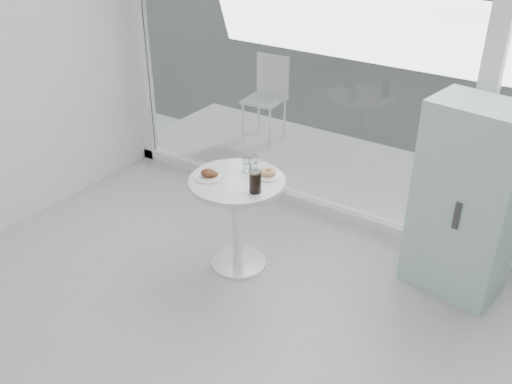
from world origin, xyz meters
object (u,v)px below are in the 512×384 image
Objects in this scene: plate_fritter at (209,175)px; main_table at (238,205)px; patio_chair at (268,92)px; plate_donut at (268,174)px; water_tumbler_b at (253,164)px; mint_cabinet at (467,201)px; water_tumbler_a at (247,165)px; cola_glass at (255,182)px.

main_table is at bearing 27.80° from plate_fritter.
patio_chair is 4.61× the size of plate_donut.
water_tumbler_b is (1.13, -1.98, 0.24)m from patio_chair.
plate_fritter is at bearing -124.73° from water_tumbler_b.
main_table is 6.66× the size of water_tumbler_b.
patio_chair is at bearing 159.84° from mint_cabinet.
plate_donut is at bearing 3.35° from water_tumbler_a.
cola_glass reaches higher than water_tumbler_b.
plate_fritter is at bearing -152.20° from main_table.
water_tumbler_b is at bearing 55.27° from plate_fritter.
cola_glass is (1.33, -2.25, 0.26)m from patio_chair.
mint_cabinet is 2.99m from patio_chair.
mint_cabinet is at bearing 18.99° from water_tumbler_b.
water_tumbler_b reaches higher than water_tumbler_a.
mint_cabinet is 1.43m from plate_donut.
plate_donut is 1.77× the size of water_tumbler_b.
main_table is at bearing -145.56° from mint_cabinet.
plate_donut is (0.34, 0.27, -0.01)m from plate_fritter.
plate_fritter is (-1.67, -0.79, 0.07)m from mint_cabinet.
water_tumbler_a reaches higher than plate_donut.
cola_glass is (0.24, -0.24, 0.03)m from water_tumbler_a.
water_tumbler_b is 0.34m from cola_glass.
water_tumbler_b is at bearing 39.94° from water_tumbler_a.
patio_chair is at bearing 122.50° from plate_donut.
water_tumbler_b is (-1.47, -0.51, 0.09)m from mint_cabinet.
water_tumbler_a is 0.97× the size of water_tumbler_b.
cola_glass is (0.22, -0.08, 0.30)m from main_table.
patio_chair is 2.29m from water_tumbler_b.
plate_fritter is at bearing -145.25° from mint_cabinet.
patio_chair is (-2.60, 1.48, -0.14)m from mint_cabinet.
water_tumbler_a is at bearing -176.65° from plate_donut.
patio_chair is 8.15× the size of water_tumbler_b.
mint_cabinet is 12.96× the size of water_tumbler_a.
water_tumbler_a is at bearing -64.38° from patio_chair.
mint_cabinet reaches higher than water_tumbler_a.
cola_glass is (0.06, -0.25, 0.06)m from plate_donut.
plate_donut is 0.18m from water_tumbler_a.
water_tumbler_a is 0.68× the size of cola_glass.
main_table is 0.34m from plate_donut.
plate_fritter is 1.01× the size of plate_donut.
mint_cabinet is at bearing -32.49° from patio_chair.
cola_glass reaches higher than plate_fritter.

